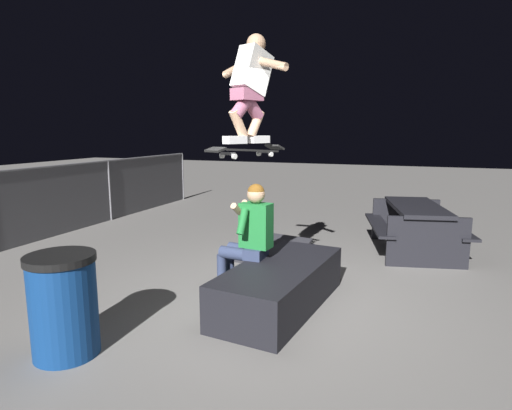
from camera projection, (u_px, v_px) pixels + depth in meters
The scene contains 8 objects.
ground_plane at pixel (272, 303), 4.71m from camera, with size 40.00×40.00×0.00m, color slate.
ledge_box_main at pixel (280, 285), 4.59m from camera, with size 1.88×0.79×0.47m, color black.
person_sitting_on_ledge at pixel (248, 235), 4.80m from camera, with size 0.60×0.77×1.31m.
skateboard at pixel (247, 150), 4.50m from camera, with size 1.02×0.56×0.13m.
skater_airborne at pixel (251, 84), 4.42m from camera, with size 0.63×0.85×1.12m.
kicker_ramp at pixel (269, 253), 6.43m from camera, with size 1.16×1.19×0.33m.
picnic_table_back at pixel (416, 221), 6.60m from camera, with size 1.96×1.68×0.75m.
trash_bin at pixel (64, 305), 3.57m from camera, with size 0.57×0.57×0.88m.
Camera 1 is at (-4.22, -1.42, 1.88)m, focal length 29.93 mm.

